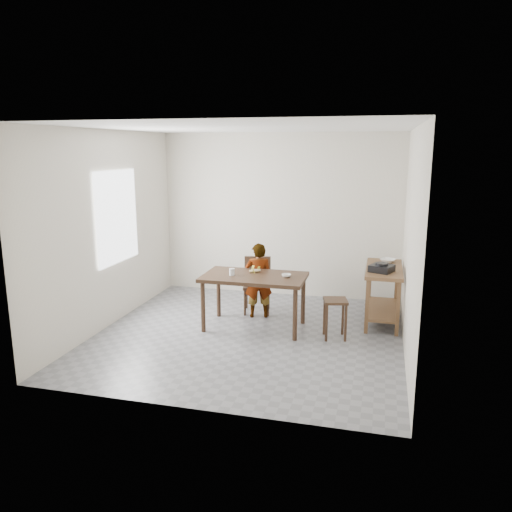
% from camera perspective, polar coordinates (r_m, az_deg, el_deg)
% --- Properties ---
extents(floor, '(4.00, 4.00, 0.04)m').
position_cam_1_polar(floor, '(6.78, -0.85, -9.16)').
color(floor, slate).
rests_on(floor, ground).
extents(ceiling, '(4.00, 4.00, 0.04)m').
position_cam_1_polar(ceiling, '(6.31, -0.93, 14.67)').
color(ceiling, white).
rests_on(ceiling, wall_back).
extents(wall_back, '(4.00, 0.04, 2.70)m').
position_cam_1_polar(wall_back, '(8.35, 2.76, 4.65)').
color(wall_back, beige).
rests_on(wall_back, ground).
extents(wall_front, '(4.00, 0.04, 2.70)m').
position_cam_1_polar(wall_front, '(4.53, -7.60, -2.01)').
color(wall_front, beige).
rests_on(wall_front, ground).
extents(wall_left, '(0.04, 4.00, 2.70)m').
position_cam_1_polar(wall_left, '(7.19, -16.63, 2.91)').
color(wall_left, beige).
rests_on(wall_left, ground).
extents(wall_right, '(0.04, 4.00, 2.70)m').
position_cam_1_polar(wall_right, '(6.20, 17.46, 1.41)').
color(wall_right, beige).
rests_on(wall_right, ground).
extents(window_pane, '(0.02, 1.10, 1.30)m').
position_cam_1_polar(window_pane, '(7.32, -15.57, 4.32)').
color(window_pane, white).
rests_on(window_pane, wall_left).
extents(dining_table, '(1.40, 0.80, 0.75)m').
position_cam_1_polar(dining_table, '(6.92, -0.21, -5.24)').
color(dining_table, '#362316').
rests_on(dining_table, floor).
extents(prep_counter, '(0.50, 1.20, 0.80)m').
position_cam_1_polar(prep_counter, '(7.38, 14.28, -4.30)').
color(prep_counter, brown).
rests_on(prep_counter, floor).
extents(child, '(0.47, 0.38, 1.11)m').
position_cam_1_polar(child, '(7.30, 0.26, -2.81)').
color(child, white).
rests_on(child, floor).
extents(dining_chair, '(0.47, 0.47, 0.83)m').
position_cam_1_polar(dining_chair, '(7.55, 0.11, -3.41)').
color(dining_chair, '#362316').
rests_on(dining_chair, floor).
extents(stool, '(0.36, 0.36, 0.53)m').
position_cam_1_polar(stool, '(6.66, 9.00, -7.09)').
color(stool, '#362316').
rests_on(stool, floor).
extents(glass_tumbler, '(0.08, 0.08, 0.09)m').
position_cam_1_polar(glass_tumbler, '(6.82, -2.77, -1.82)').
color(glass_tumbler, silver).
rests_on(glass_tumbler, dining_table).
extents(small_bowl, '(0.15, 0.15, 0.04)m').
position_cam_1_polar(small_bowl, '(6.74, 3.48, -2.24)').
color(small_bowl, white).
rests_on(small_bowl, dining_table).
extents(banana, '(0.21, 0.18, 0.06)m').
position_cam_1_polar(banana, '(6.96, -0.13, -1.64)').
color(banana, yellow).
rests_on(banana, dining_table).
extents(serving_bowl, '(0.28, 0.28, 0.05)m').
position_cam_1_polar(serving_bowl, '(7.61, 14.83, -0.49)').
color(serving_bowl, white).
rests_on(serving_bowl, prep_counter).
extents(gas_burner, '(0.37, 0.37, 0.09)m').
position_cam_1_polar(gas_burner, '(7.01, 14.16, -1.37)').
color(gas_burner, black).
rests_on(gas_burner, prep_counter).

